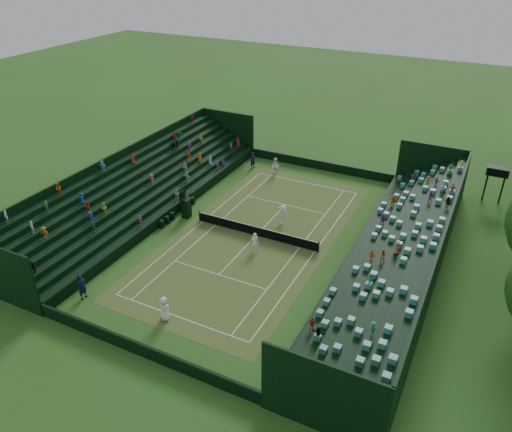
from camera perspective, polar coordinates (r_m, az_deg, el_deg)
The scene contains 18 objects.
ground at distance 43.58m, azimuth 0.00°, elevation -2.29°, with size 160.00×160.00×0.00m, color #2C551B.
court_surface at distance 43.57m, azimuth 0.00°, elevation -2.28°, with size 12.97×26.77×0.01m, color #2F6822.
perimeter_wall_north at distance 56.39m, azimuth 7.30°, elevation 5.80°, with size 17.17×0.20×1.00m, color black.
perimeter_wall_south at distance 32.82m, azimuth -12.97°, elevation -14.66°, with size 17.17×0.20×1.00m, color black.
perimeter_wall_east at distance 40.82m, azimuth 10.74°, elevation -4.47°, with size 0.20×31.77×1.00m, color black.
perimeter_wall_west at distance 47.22m, azimuth -9.24°, elevation 0.69°, with size 0.20×31.77×1.00m, color black.
north_grandstand at distance 39.62m, azimuth 16.65°, elevation -4.63°, with size 6.60×32.00×4.90m.
south_grandstand at distance 49.10m, azimuth -13.34°, elevation 2.81°, with size 6.60×32.00×4.90m.
tennis_net at distance 43.30m, azimuth 0.00°, elevation -1.70°, with size 11.67×0.10×1.06m.
scoreboard_tower at distance 52.96m, azimuth 25.87°, elevation 4.46°, with size 2.00×1.00×3.70m.
umpire_chair at distance 46.33m, azimuth -8.02°, elevation 1.22°, with size 0.91×0.91×2.86m.
courtside_chairs at distance 47.17m, azimuth -8.99°, elevation 0.53°, with size 0.48×5.45×1.04m.
player_near_west at distance 34.80m, azimuth -10.43°, elevation -10.39°, with size 0.91×0.59×1.86m, color white.
player_near_east at distance 41.07m, azimuth -0.14°, elevation -3.00°, with size 0.65×0.43×1.78m, color white.
player_far_west at distance 54.56m, azimuth 2.24°, elevation 5.70°, with size 0.92×0.72×1.89m, color white.
player_far_east at distance 45.01m, azimuth 3.03°, elevation 0.17°, with size 1.21×0.70×1.87m, color white.
line_judge_north at distance 56.06m, azimuth -0.37°, elevation 6.40°, with size 0.69×0.45×1.89m, color black.
line_judge_south at distance 38.10m, azimuth -19.26°, elevation -7.61°, with size 0.74×0.49×2.03m, color black.
Camera 1 is at (16.61, -33.09, 22.99)m, focal length 35.00 mm.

